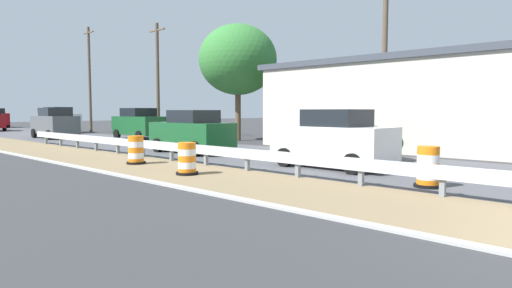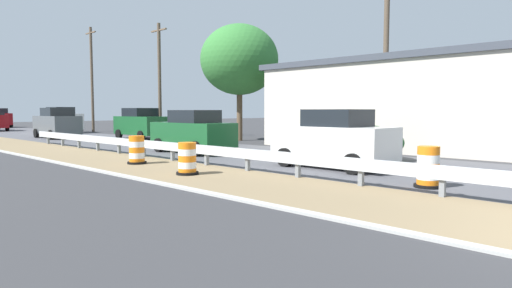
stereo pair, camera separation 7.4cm
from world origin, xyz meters
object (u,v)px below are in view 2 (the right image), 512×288
traffic_barrel_close (187,160)px  car_distant_b (57,123)px  car_lead_near_lane (334,139)px  car_trailing_near_lane (141,124)px  traffic_barrel_nearest (428,169)px  utility_pole_far (92,78)px  traffic_barrel_mid (137,151)px  utility_pole_mid (160,79)px  car_trailing_far_lane (193,131)px  utility_pole_near (386,56)px  car_distant_a (62,120)px

traffic_barrel_close → car_distant_b: size_ratio=0.21×
car_lead_near_lane → car_trailing_near_lane: car_trailing_near_lane is taller
traffic_barrel_nearest → utility_pole_far: bearing=77.4°
traffic_barrel_close → traffic_barrel_mid: 3.45m
car_lead_near_lane → car_distant_b: bearing=0.8°
car_lead_near_lane → car_trailing_near_lane: (3.63, 17.75, 0.07)m
utility_pole_mid → utility_pole_far: 11.40m
traffic_barrel_mid → car_trailing_far_lane: (3.95, 1.80, 0.51)m
car_trailing_near_lane → utility_pole_near: size_ratio=0.52×
car_trailing_far_lane → utility_pole_far: (5.99, 22.19, 3.87)m
car_distant_b → car_trailing_near_lane: bearing=-143.0°
car_trailing_far_lane → utility_pole_near: (5.95, -6.30, 3.39)m
traffic_barrel_close → car_trailing_near_lane: bearing=62.8°
traffic_barrel_nearest → utility_pole_mid: bearing=72.3°
car_lead_near_lane → utility_pole_near: (5.96, 1.25, 3.38)m
car_trailing_far_lane → utility_pole_far: utility_pole_far is taller
traffic_barrel_close → utility_pole_mid: bearing=58.5°
traffic_barrel_close → utility_pole_near: utility_pole_near is taller
traffic_barrel_close → car_distant_b: 21.02m
car_trailing_far_lane → car_distant_a: bearing=-7.8°
car_distant_b → utility_pole_far: 9.83m
car_lead_near_lane → car_trailing_near_lane: 18.12m
traffic_barrel_nearest → utility_pole_mid: utility_pole_mid is taller
traffic_barrel_nearest → car_distant_b: size_ratio=0.23×
car_distant_a → utility_pole_near: (2.60, -28.90, 3.24)m
traffic_barrel_nearest → utility_pole_near: size_ratio=0.12×
traffic_barrel_nearest → traffic_barrel_close: size_ratio=1.07×
traffic_barrel_nearest → utility_pole_near: 9.82m
utility_pole_far → traffic_barrel_mid: bearing=-112.5°
car_distant_b → car_lead_near_lane: bearing=-177.9°
traffic_barrel_nearest → utility_pole_near: bearing=33.9°
car_lead_near_lane → car_distant_b: car_distant_b is taller
traffic_barrel_close → utility_pole_near: (10.25, -1.07, 3.93)m
car_trailing_near_lane → car_distant_b: 6.23m
traffic_barrel_close → utility_pole_far: bearing=69.4°
traffic_barrel_mid → utility_pole_mid: 16.22m
car_trailing_near_lane → car_distant_b: (-3.56, 5.12, 0.01)m
utility_pole_near → car_trailing_near_lane: bearing=98.0°
traffic_barrel_mid → utility_pole_near: size_ratio=0.12×
car_trailing_near_lane → car_distant_b: car_distant_b is taller
car_trailing_near_lane → car_trailing_far_lane: size_ratio=1.03×
traffic_barrel_nearest → car_trailing_near_lane: 22.15m
car_trailing_near_lane → car_trailing_far_lane: car_trailing_near_lane is taller
car_trailing_near_lane → car_distant_a: 12.39m
car_trailing_near_lane → traffic_barrel_nearest: bearing=-12.5°
utility_pole_mid → car_distant_a: bearing=100.5°
car_trailing_far_lane → utility_pole_far: bearing=-14.5°
traffic_barrel_nearest → car_trailing_far_lane: car_trailing_far_lane is taller
traffic_barrel_close → car_trailing_near_lane: car_trailing_near_lane is taller
traffic_barrel_mid → car_distant_b: bearing=76.8°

